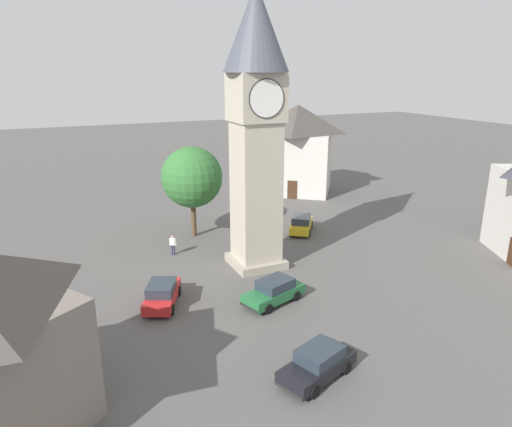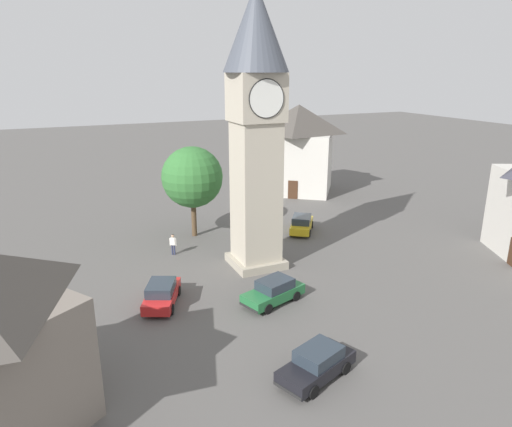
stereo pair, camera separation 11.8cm
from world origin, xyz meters
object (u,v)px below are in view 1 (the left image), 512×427
object	(u,v)px
car_blue_kerb	(162,294)
building_terrace_right	(297,148)
car_silver_kerb	(318,363)
car_white_side	(274,291)
car_red_corner	(301,224)
tree	(192,177)
pedestrian	(173,243)
clock_tower	(256,110)

from	to	relation	value
car_blue_kerb	building_terrace_right	distance (m)	30.61
car_blue_kerb	car_silver_kerb	xyz separation A→B (m)	(5.02, -10.11, 0.00)
car_white_side	car_red_corner	bearing A→B (deg)	53.04
car_silver_kerb	tree	xyz separation A→B (m)	(0.54, 21.45, 4.50)
car_white_side	pedestrian	xyz separation A→B (m)	(-3.73, 10.33, 0.25)
car_silver_kerb	car_red_corner	xyz separation A→B (m)	(9.64, 18.44, 0.00)
clock_tower	building_terrace_right	xyz separation A→B (m)	(13.56, 18.10, -6.21)
car_silver_kerb	car_red_corner	size ratio (longest dim) A/B	1.03
clock_tower	pedestrian	size ratio (longest dim) A/B	11.59
car_blue_kerb	car_red_corner	bearing A→B (deg)	29.59
car_blue_kerb	car_silver_kerb	world-z (taller)	same
building_terrace_right	car_white_side	bearing A→B (deg)	-122.03
clock_tower	building_terrace_right	world-z (taller)	clock_tower
car_red_corner	pedestrian	bearing A→B (deg)	-177.27
clock_tower	tree	xyz separation A→B (m)	(-2.32, 8.06, -6.17)
car_silver_kerb	car_white_side	distance (m)	7.68
car_red_corner	car_blue_kerb	bearing A→B (deg)	-150.41
car_blue_kerb	car_red_corner	size ratio (longest dim) A/B	1.03
clock_tower	building_terrace_right	size ratio (longest dim) A/B	1.81
car_blue_kerb	car_red_corner	xyz separation A→B (m)	(14.66, 8.33, 0.00)
building_terrace_right	car_silver_kerb	bearing A→B (deg)	-117.55
car_red_corner	car_white_side	bearing A→B (deg)	-126.96
car_blue_kerb	car_white_side	world-z (taller)	same
car_red_corner	building_terrace_right	size ratio (longest dim) A/B	0.40
car_blue_kerb	building_terrace_right	xyz separation A→B (m)	(21.45, 21.38, 4.45)
pedestrian	building_terrace_right	xyz separation A→B (m)	(18.71, 13.62, 4.20)
clock_tower	building_terrace_right	distance (m)	23.46
car_silver_kerb	car_red_corner	world-z (taller)	same
car_silver_kerb	car_blue_kerb	bearing A→B (deg)	116.40
car_white_side	tree	bearing A→B (deg)	93.71
clock_tower	car_white_side	xyz separation A→B (m)	(-1.42, -5.85, -10.66)
building_terrace_right	clock_tower	bearing A→B (deg)	-126.84
car_silver_kerb	tree	distance (m)	21.92
clock_tower	car_blue_kerb	distance (m)	13.66
clock_tower	car_silver_kerb	bearing A→B (deg)	-102.08
car_red_corner	car_white_side	xyz separation A→B (m)	(-8.20, -10.90, 0.00)
car_silver_kerb	car_white_side	world-z (taller)	same
tree	car_white_side	bearing A→B (deg)	-86.29
clock_tower	car_silver_kerb	size ratio (longest dim) A/B	4.40
tree	car_red_corner	bearing A→B (deg)	-18.31
car_blue_kerb	clock_tower	bearing A→B (deg)	22.56
clock_tower	car_white_side	bearing A→B (deg)	-103.66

